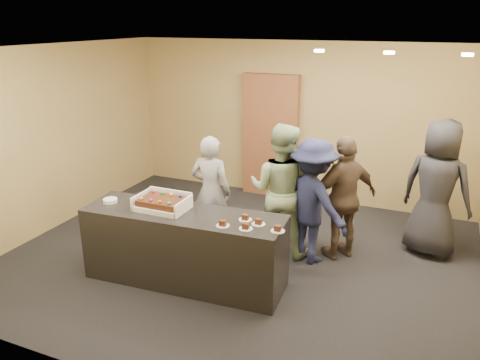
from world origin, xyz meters
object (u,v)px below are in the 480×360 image
(sheet_cake, at_px, (162,201))
(person_brown_extra, at_px, (344,198))
(person_dark_suit, at_px, (437,189))
(plate_stack, at_px, (110,200))
(cake_box, at_px, (163,205))
(person_server_grey, at_px, (211,192))
(serving_counter, at_px, (184,247))
(person_sage_man, at_px, (281,190))
(person_navy_man, at_px, (313,202))
(storage_cabinet, at_px, (270,136))

(sheet_cake, height_order, person_brown_extra, person_brown_extra)
(person_dark_suit, bearing_deg, plate_stack, 46.60)
(cake_box, relative_size, person_server_grey, 0.38)
(serving_counter, distance_m, person_sage_man, 1.50)
(cake_box, relative_size, sheet_cake, 1.18)
(serving_counter, bearing_deg, sheet_cake, 176.44)
(person_server_grey, bearing_deg, plate_stack, 48.82)
(serving_counter, relative_size, plate_stack, 13.81)
(sheet_cake, xyz_separation_m, person_brown_extra, (1.88, 1.38, -0.17))
(cake_box, distance_m, sheet_cake, 0.06)
(person_sage_man, bearing_deg, person_dark_suit, -159.40)
(cake_box, height_order, person_brown_extra, person_brown_extra)
(serving_counter, bearing_deg, person_navy_man, 38.42)
(person_navy_man, bearing_deg, person_dark_suit, -122.45)
(serving_counter, relative_size, storage_cabinet, 1.12)
(sheet_cake, xyz_separation_m, person_dark_suit, (2.97, 1.95, -0.07))
(cake_box, bearing_deg, sheet_cake, -90.82)
(person_server_grey, bearing_deg, person_navy_man, -179.22)
(cake_box, bearing_deg, person_navy_man, 35.82)
(person_server_grey, distance_m, person_brown_extra, 1.79)
(person_navy_man, bearing_deg, person_sage_man, 20.43)
(person_brown_extra, bearing_deg, plate_stack, -17.83)
(serving_counter, bearing_deg, person_dark_suit, 32.37)
(plate_stack, bearing_deg, serving_counter, 3.59)
(person_server_grey, bearing_deg, person_dark_suit, -165.40)
(cake_box, bearing_deg, person_sage_man, 47.18)
(plate_stack, height_order, person_server_grey, person_server_grey)
(person_dark_suit, bearing_deg, person_server_grey, 36.02)
(serving_counter, xyz_separation_m, cake_box, (-0.28, 0.02, 0.49))
(cake_box, relative_size, person_brown_extra, 0.37)
(storage_cabinet, distance_m, plate_stack, 3.40)
(storage_cabinet, xyz_separation_m, person_dark_suit, (2.76, -1.26, -0.15))
(plate_stack, distance_m, person_server_grey, 1.37)
(plate_stack, distance_m, person_navy_man, 2.53)
(cake_box, distance_m, person_server_grey, 1.02)
(person_sage_man, distance_m, person_brown_extra, 0.83)
(storage_cabinet, distance_m, person_dark_suit, 3.04)
(plate_stack, distance_m, person_dark_suit, 4.19)
(person_sage_man, bearing_deg, storage_cabinet, -68.27)
(plate_stack, bearing_deg, person_dark_suit, 28.70)
(plate_stack, bearing_deg, cake_box, 6.78)
(person_sage_man, xyz_separation_m, person_brown_extra, (0.80, 0.20, -0.06))
(storage_cabinet, height_order, person_navy_man, storage_cabinet)
(person_navy_man, xyz_separation_m, person_brown_extra, (0.35, 0.26, 0.01))
(storage_cabinet, relative_size, sheet_cake, 4.19)
(person_dark_suit, bearing_deg, person_brown_extra, 45.43)
(person_server_grey, height_order, person_sage_man, person_sage_man)
(plate_stack, height_order, person_sage_man, person_sage_man)
(person_sage_man, bearing_deg, sheet_cake, 46.29)
(person_server_grey, relative_size, person_brown_extra, 0.95)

